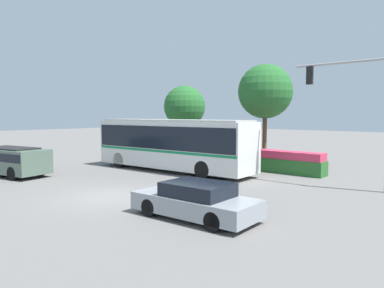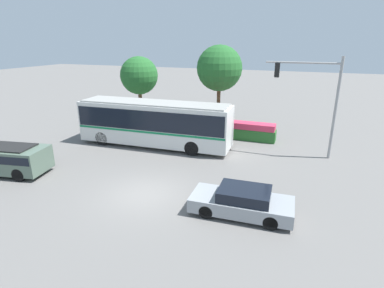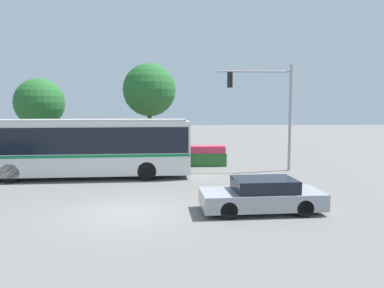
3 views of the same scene
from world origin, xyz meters
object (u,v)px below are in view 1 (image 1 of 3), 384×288
Objects in this scene: street_tree_centre at (265,92)px; city_bus at (172,142)px; sedan_foreground at (196,201)px; street_tree_left at (185,107)px; suv_left_lane at (11,159)px; traffic_light_pole at (363,101)px.

city_bus is at bearing -115.54° from street_tree_centre.
street_tree_left is (-12.83, 13.61, 3.60)m from sedan_foreground.
sedan_foreground is (7.93, -7.03, -1.24)m from city_bus.
suv_left_lane reaches higher than sedan_foreground.
sedan_foreground is at bearing 72.52° from traffic_light_pole.
traffic_light_pole is (16.42, 9.19, 3.22)m from suv_left_lane.
street_tree_centre reaches higher than street_tree_left.
street_tree_centre is at bearing -132.85° from suv_left_lane.
traffic_light_pole is (10.70, 1.75, 2.35)m from city_bus.
city_bus is 9.41m from suv_left_lane.
sedan_foreground is 19.04m from street_tree_left.
street_tree_centre reaches higher than suv_left_lane.
street_tree_left is at bearing -49.34° from sedan_foreground.
suv_left_lane is 0.78× the size of traffic_light_pole.
sedan_foreground is at bearing 135.94° from city_bus.
city_bus is 11.10m from traffic_light_pole.
city_bus is 1.88× the size of street_tree_left.
traffic_light_pole is 8.98m from street_tree_centre.
sedan_foreground is 13.66m from suv_left_lane.
suv_left_lane is at bearing 49.92° from city_bus.
city_bus is at bearing -53.35° from street_tree_left.
city_bus is 2.23× the size of suv_left_lane.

